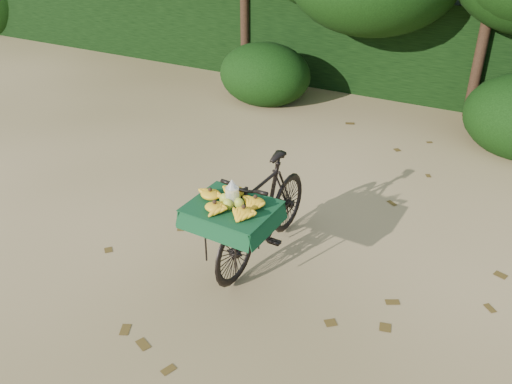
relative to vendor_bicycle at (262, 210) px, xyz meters
The scene contains 5 objects.
ground 1.00m from the vendor_bicycle, ahead, with size 80.00×80.00×0.00m, color tan.
vendor_bicycle is the anchor object (origin of this frame).
hedge_backdrop 6.38m from the vendor_bicycle, 82.59° to the left, with size 26.00×1.80×1.80m, color black.
bush_clumps 4.52m from the vendor_bicycle, 72.99° to the left, with size 8.80×1.70×0.90m, color black, non-canonical shape.
leaf_litter 1.20m from the vendor_bicycle, 39.13° to the left, with size 7.00×7.30×0.01m, color #4F3915, non-canonical shape.
Camera 1 is at (1.39, -4.32, 3.58)m, focal length 38.00 mm.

